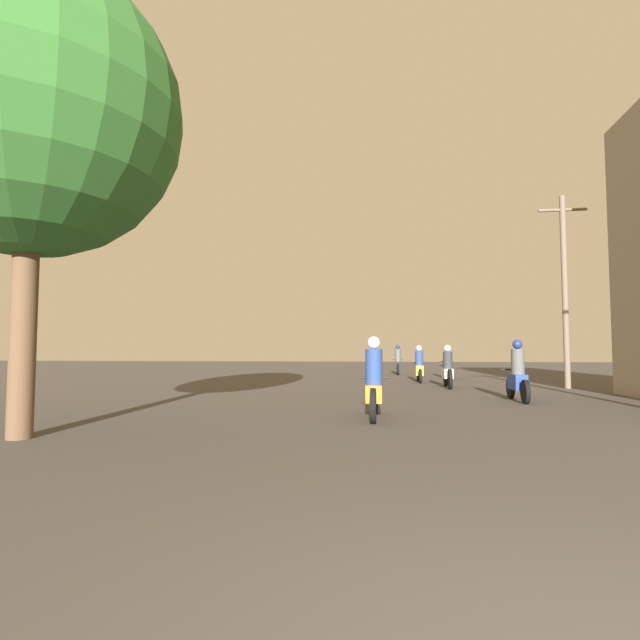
{
  "coord_description": "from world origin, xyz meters",
  "views": [
    {
      "loc": [
        -0.95,
        -1.53,
        1.26
      ],
      "look_at": [
        -3.41,
        16.3,
        2.39
      ],
      "focal_mm": 28.0,
      "sensor_mm": 36.0,
      "label": 1
    }
  ],
  "objects_px": {
    "motorcycle_blue": "(517,377)",
    "motorcycle_yellow": "(419,367)",
    "motorcycle_black": "(398,363)",
    "street_tree": "(31,111)",
    "motorcycle_white": "(448,371)",
    "motorcycle_orange": "(374,385)",
    "utility_pole_far": "(565,286)",
    "motorcycle_red": "(447,365)"
  },
  "relations": [
    {
      "from": "motorcycle_blue",
      "to": "motorcycle_yellow",
      "type": "height_order",
      "value": "motorcycle_blue"
    },
    {
      "from": "motorcycle_black",
      "to": "street_tree",
      "type": "bearing_deg",
      "value": -112.06
    },
    {
      "from": "motorcycle_blue",
      "to": "motorcycle_white",
      "type": "height_order",
      "value": "motorcycle_blue"
    },
    {
      "from": "motorcycle_orange",
      "to": "utility_pole_far",
      "type": "bearing_deg",
      "value": 46.2
    },
    {
      "from": "motorcycle_red",
      "to": "street_tree",
      "type": "bearing_deg",
      "value": -115.78
    },
    {
      "from": "motorcycle_orange",
      "to": "motorcycle_red",
      "type": "distance_m",
      "value": 14.81
    },
    {
      "from": "motorcycle_red",
      "to": "utility_pole_far",
      "type": "distance_m",
      "value": 7.43
    },
    {
      "from": "street_tree",
      "to": "motorcycle_blue",
      "type": "bearing_deg",
      "value": 37.91
    },
    {
      "from": "motorcycle_yellow",
      "to": "street_tree",
      "type": "relative_size",
      "value": 0.29
    },
    {
      "from": "motorcycle_red",
      "to": "street_tree",
      "type": "height_order",
      "value": "street_tree"
    },
    {
      "from": "motorcycle_blue",
      "to": "motorcycle_black",
      "type": "bearing_deg",
      "value": 91.49
    },
    {
      "from": "motorcycle_black",
      "to": "motorcycle_white",
      "type": "bearing_deg",
      "value": -87.69
    },
    {
      "from": "motorcycle_red",
      "to": "utility_pole_far",
      "type": "bearing_deg",
      "value": -61.96
    },
    {
      "from": "motorcycle_yellow",
      "to": "motorcycle_red",
      "type": "bearing_deg",
      "value": 65.82
    },
    {
      "from": "motorcycle_blue",
      "to": "motorcycle_yellow",
      "type": "distance_m",
      "value": 7.83
    },
    {
      "from": "motorcycle_orange",
      "to": "street_tree",
      "type": "distance_m",
      "value": 7.18
    },
    {
      "from": "motorcycle_red",
      "to": "motorcycle_orange",
      "type": "bearing_deg",
      "value": -102.69
    },
    {
      "from": "motorcycle_white",
      "to": "motorcycle_yellow",
      "type": "height_order",
      "value": "motorcycle_yellow"
    },
    {
      "from": "motorcycle_blue",
      "to": "utility_pole_far",
      "type": "bearing_deg",
      "value": 50.2
    },
    {
      "from": "motorcycle_white",
      "to": "motorcycle_blue",
      "type": "bearing_deg",
      "value": -80.63
    },
    {
      "from": "motorcycle_blue",
      "to": "motorcycle_red",
      "type": "height_order",
      "value": "motorcycle_blue"
    },
    {
      "from": "motorcycle_orange",
      "to": "utility_pole_far",
      "type": "xyz_separation_m",
      "value": [
        6.31,
        8.53,
        2.88
      ]
    },
    {
      "from": "motorcycle_blue",
      "to": "motorcycle_red",
      "type": "distance_m",
      "value": 10.77
    },
    {
      "from": "motorcycle_blue",
      "to": "utility_pole_far",
      "type": "relative_size",
      "value": 0.31
    },
    {
      "from": "motorcycle_yellow",
      "to": "utility_pole_far",
      "type": "height_order",
      "value": "utility_pole_far"
    },
    {
      "from": "motorcycle_yellow",
      "to": "motorcycle_orange",
      "type": "bearing_deg",
      "value": -96.98
    },
    {
      "from": "motorcycle_yellow",
      "to": "utility_pole_far",
      "type": "relative_size",
      "value": 0.3
    },
    {
      "from": "motorcycle_blue",
      "to": "motorcycle_yellow",
      "type": "bearing_deg",
      "value": 95.38
    },
    {
      "from": "motorcycle_white",
      "to": "motorcycle_red",
      "type": "relative_size",
      "value": 0.97
    },
    {
      "from": "motorcycle_orange",
      "to": "utility_pole_far",
      "type": "relative_size",
      "value": 0.3
    },
    {
      "from": "motorcycle_white",
      "to": "utility_pole_far",
      "type": "distance_m",
      "value": 4.97
    },
    {
      "from": "motorcycle_red",
      "to": "motorcycle_black",
      "type": "relative_size",
      "value": 1.03
    },
    {
      "from": "motorcycle_blue",
      "to": "street_tree",
      "type": "relative_size",
      "value": 0.29
    },
    {
      "from": "motorcycle_orange",
      "to": "street_tree",
      "type": "relative_size",
      "value": 0.28
    },
    {
      "from": "motorcycle_white",
      "to": "motorcycle_black",
      "type": "height_order",
      "value": "motorcycle_black"
    },
    {
      "from": "utility_pole_far",
      "to": "street_tree",
      "type": "bearing_deg",
      "value": -134.77
    },
    {
      "from": "motorcycle_orange",
      "to": "motorcycle_white",
      "type": "relative_size",
      "value": 1.0
    },
    {
      "from": "motorcycle_black",
      "to": "street_tree",
      "type": "distance_m",
      "value": 22.06
    },
    {
      "from": "motorcycle_orange",
      "to": "street_tree",
      "type": "xyz_separation_m",
      "value": [
        -5.02,
        -2.89,
        4.25
      ]
    },
    {
      "from": "motorcycle_yellow",
      "to": "motorcycle_blue",
      "type": "bearing_deg",
      "value": -74.57
    },
    {
      "from": "motorcycle_blue",
      "to": "motorcycle_orange",
      "type": "bearing_deg",
      "value": -142.5
    },
    {
      "from": "motorcycle_orange",
      "to": "motorcycle_red",
      "type": "height_order",
      "value": "motorcycle_orange"
    }
  ]
}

